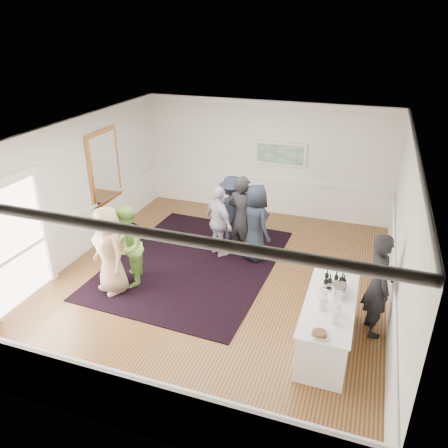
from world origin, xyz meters
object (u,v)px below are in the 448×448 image
(bartender, at_px, (378,285))
(guest_green, at_px, (127,247))
(ice_bucket, at_px, (339,291))
(nut_bowl, at_px, (320,334))
(guest_lilac, at_px, (219,222))
(guest_dark_b, at_px, (242,217))
(guest_navy, at_px, (255,223))
(serving_table, at_px, (328,323))
(guest_tan, at_px, (109,250))
(guest_dark_a, at_px, (232,210))

(bartender, relative_size, guest_green, 1.10)
(ice_bucket, distance_m, nut_bowl, 1.14)
(guest_lilac, distance_m, ice_bucket, 3.67)
(guest_dark_b, bearing_deg, guest_navy, -171.37)
(guest_lilac, distance_m, guest_dark_b, 0.55)
(guest_dark_b, height_order, nut_bowl, guest_dark_b)
(serving_table, bearing_deg, guest_tan, 176.66)
(guest_green, xyz_separation_m, guest_navy, (2.20, 1.93, 0.03))
(guest_green, bearing_deg, guest_dark_b, 114.79)
(guest_dark_b, relative_size, ice_bucket, 7.67)
(serving_table, xyz_separation_m, guest_dark_b, (-2.33, 2.55, 0.56))
(guest_tan, relative_size, guest_dark_a, 1.07)
(guest_green, height_order, guest_dark_b, guest_dark_b)
(guest_lilac, bearing_deg, ice_bucket, -178.10)
(serving_table, bearing_deg, ice_bucket, 64.40)
(guest_tan, relative_size, guest_lilac, 1.09)
(guest_green, distance_m, guest_dark_a, 2.94)
(serving_table, height_order, guest_lilac, guest_lilac)
(guest_lilac, height_order, ice_bucket, guest_lilac)
(guest_dark_b, bearing_deg, ice_bucket, 149.50)
(guest_green, relative_size, nut_bowl, 6.51)
(guest_lilac, relative_size, guest_dark_a, 0.99)
(bartender, distance_m, guest_green, 4.93)
(guest_green, bearing_deg, bartender, 69.19)
(serving_table, relative_size, guest_navy, 1.18)
(serving_table, relative_size, ice_bucket, 8.34)
(bartender, distance_m, guest_tan, 5.15)
(guest_lilac, distance_m, guest_dark_a, 0.75)
(guest_lilac, relative_size, nut_bowl, 6.30)
(serving_table, height_order, nut_bowl, nut_bowl)
(ice_bucket, bearing_deg, serving_table, -115.60)
(guest_navy, bearing_deg, serving_table, 170.83)
(serving_table, bearing_deg, guest_lilac, 139.71)
(guest_dark_b, bearing_deg, serving_table, 145.81)
(guest_navy, bearing_deg, ice_bucket, 174.70)
(serving_table, xyz_separation_m, bartender, (0.73, 0.66, 0.53))
(bartender, height_order, guest_green, bartender)
(nut_bowl, bearing_deg, serving_table, 87.05)
(guest_tan, relative_size, nut_bowl, 6.86)
(guest_navy, relative_size, nut_bowl, 6.73)
(bartender, xyz_separation_m, nut_bowl, (-0.78, -1.57, -0.06))
(guest_dark_b, height_order, guest_navy, guest_dark_b)
(guest_tan, relative_size, guest_navy, 1.02)
(bartender, height_order, nut_bowl, bartender)
(guest_tan, bearing_deg, guest_green, 85.85)
(serving_table, xyz_separation_m, guest_lilac, (-2.83, 2.40, 0.42))
(guest_dark_a, xyz_separation_m, nut_bowl, (2.71, -4.07, 0.04))
(guest_green, xyz_separation_m, nut_bowl, (4.15, -1.51, 0.03))
(serving_table, bearing_deg, guest_dark_a, 131.19)
(ice_bucket, bearing_deg, guest_dark_a, 134.20)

